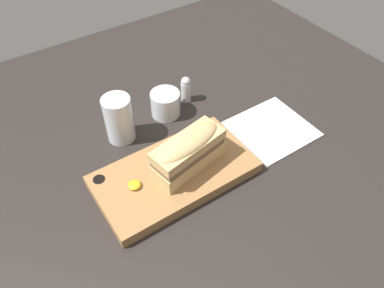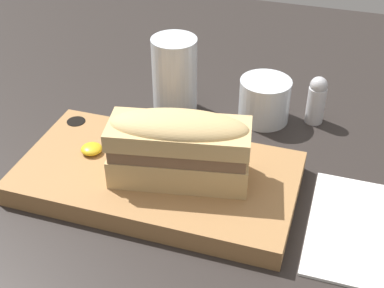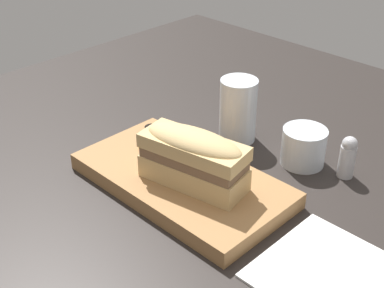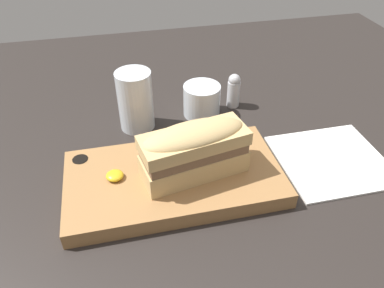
{
  "view_description": "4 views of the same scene",
  "coord_description": "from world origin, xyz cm",
  "px_view_note": "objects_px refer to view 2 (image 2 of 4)",
  "views": [
    {
      "loc": [
        -33.53,
        -51.31,
        68.37
      ],
      "look_at": [
        -2.59,
        -5.04,
        10.49
      ],
      "focal_mm": 35.0,
      "sensor_mm": 36.0,
      "label": 1
    },
    {
      "loc": [
        13.24,
        -54.2,
        46.82
      ],
      "look_at": [
        -2.19,
        -5.99,
        10.55
      ],
      "focal_mm": 50.0,
      "sensor_mm": 36.0,
      "label": 2
    },
    {
      "loc": [
        44.55,
        -54.9,
        52.88
      ],
      "look_at": [
        -6.4,
        -3.38,
        9.92
      ],
      "focal_mm": 50.0,
      "sensor_mm": 36.0,
      "label": 3
    },
    {
      "loc": [
        -14.42,
        -49.85,
        46.23
      ],
      "look_at": [
        -4.07,
        -4.61,
        9.91
      ],
      "focal_mm": 35.0,
      "sensor_mm": 36.0,
      "label": 4
    }
  ],
  "objects_px": {
    "serving_board": "(157,177)",
    "sandwich": "(179,145)",
    "water_glass": "(175,80)",
    "salt_shaker": "(317,99)",
    "wine_glass": "(264,102)"
  },
  "relations": [
    {
      "from": "serving_board",
      "to": "sandwich",
      "type": "bearing_deg",
      "value": -11.05
    },
    {
      "from": "serving_board",
      "to": "water_glass",
      "type": "height_order",
      "value": "water_glass"
    },
    {
      "from": "sandwich",
      "to": "salt_shaker",
      "type": "relative_size",
      "value": 2.36
    },
    {
      "from": "water_glass",
      "to": "serving_board",
      "type": "bearing_deg",
      "value": -77.94
    },
    {
      "from": "serving_board",
      "to": "water_glass",
      "type": "bearing_deg",
      "value": 102.06
    },
    {
      "from": "sandwich",
      "to": "salt_shaker",
      "type": "height_order",
      "value": "sandwich"
    },
    {
      "from": "serving_board",
      "to": "sandwich",
      "type": "xyz_separation_m",
      "value": [
        0.03,
        -0.01,
        0.06
      ]
    },
    {
      "from": "sandwich",
      "to": "water_glass",
      "type": "xyz_separation_m",
      "value": [
        -0.07,
        0.19,
        -0.02
      ]
    },
    {
      "from": "water_glass",
      "to": "salt_shaker",
      "type": "relative_size",
      "value": 1.59
    },
    {
      "from": "serving_board",
      "to": "sandwich",
      "type": "distance_m",
      "value": 0.07
    },
    {
      "from": "wine_glass",
      "to": "salt_shaker",
      "type": "xyz_separation_m",
      "value": [
        0.08,
        0.02,
        0.01
      ]
    },
    {
      "from": "serving_board",
      "to": "salt_shaker",
      "type": "height_order",
      "value": "salt_shaker"
    },
    {
      "from": "serving_board",
      "to": "wine_glass",
      "type": "relative_size",
      "value": 4.58
    },
    {
      "from": "sandwich",
      "to": "water_glass",
      "type": "relative_size",
      "value": 1.48
    },
    {
      "from": "wine_glass",
      "to": "water_glass",
      "type": "bearing_deg",
      "value": -173.7
    }
  ]
}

